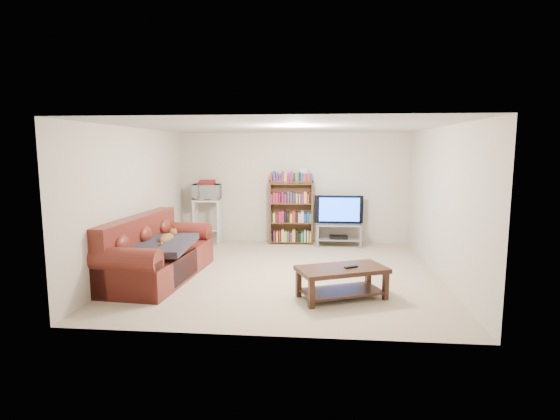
# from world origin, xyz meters

# --- Properties ---
(floor) EXTENTS (5.00, 5.00, 0.00)m
(floor) POSITION_xyz_m (0.00, 0.00, 0.00)
(floor) COLOR beige
(floor) RESTS_ON ground
(ceiling) EXTENTS (5.00, 5.00, 0.00)m
(ceiling) POSITION_xyz_m (0.00, 0.00, 2.40)
(ceiling) COLOR white
(ceiling) RESTS_ON ground
(wall_back) EXTENTS (5.00, 0.00, 5.00)m
(wall_back) POSITION_xyz_m (0.00, 2.50, 1.20)
(wall_back) COLOR silver
(wall_back) RESTS_ON ground
(wall_front) EXTENTS (5.00, 0.00, 5.00)m
(wall_front) POSITION_xyz_m (0.00, -2.50, 1.20)
(wall_front) COLOR silver
(wall_front) RESTS_ON ground
(wall_left) EXTENTS (0.00, 5.00, 5.00)m
(wall_left) POSITION_xyz_m (-2.50, 0.00, 1.20)
(wall_left) COLOR silver
(wall_left) RESTS_ON ground
(wall_right) EXTENTS (0.00, 5.00, 5.00)m
(wall_right) POSITION_xyz_m (2.50, 0.00, 1.20)
(wall_right) COLOR silver
(wall_right) RESTS_ON ground
(sofa) EXTENTS (1.17, 2.38, 0.99)m
(sofa) POSITION_xyz_m (-2.03, -0.48, 0.34)
(sofa) COLOR maroon
(sofa) RESTS_ON floor
(blanket) EXTENTS (0.90, 1.16, 0.19)m
(blanket) POSITION_xyz_m (-1.85, -0.65, 0.57)
(blanket) COLOR #2D2833
(blanket) RESTS_ON sofa
(cat) EXTENTS (0.30, 0.65, 0.19)m
(cat) POSITION_xyz_m (-1.83, -0.44, 0.63)
(cat) COLOR brown
(cat) RESTS_ON sofa
(coffee_table) EXTENTS (1.35, 1.03, 0.44)m
(coffee_table) POSITION_xyz_m (0.90, -1.18, 0.31)
(coffee_table) COLOR #331C12
(coffee_table) RESTS_ON floor
(remote) EXTENTS (0.20, 0.15, 0.02)m
(remote) POSITION_xyz_m (1.02, -1.19, 0.45)
(remote) COLOR black
(remote) RESTS_ON coffee_table
(tv_stand) EXTENTS (0.96, 0.44, 0.48)m
(tv_stand) POSITION_xyz_m (0.99, 2.14, 0.32)
(tv_stand) COLOR #999EA3
(tv_stand) RESTS_ON floor
(television) EXTENTS (1.03, 0.15, 0.59)m
(television) POSITION_xyz_m (0.99, 2.14, 0.77)
(television) COLOR black
(television) RESTS_ON tv_stand
(dvd_player) EXTENTS (0.39, 0.27, 0.06)m
(dvd_player) POSITION_xyz_m (0.99, 2.14, 0.19)
(dvd_player) COLOR black
(dvd_player) RESTS_ON tv_stand
(bookshelf) EXTENTS (0.96, 0.34, 1.37)m
(bookshelf) POSITION_xyz_m (-0.03, 2.29, 0.70)
(bookshelf) COLOR #50331C
(bookshelf) RESTS_ON floor
(shelf_clutter) EXTENTS (0.70, 0.24, 0.28)m
(shelf_clutter) POSITION_xyz_m (0.06, 2.31, 1.47)
(shelf_clutter) COLOR silver
(shelf_clutter) RESTS_ON bookshelf
(microwave_stand) EXTENTS (0.64, 0.49, 0.96)m
(microwave_stand) POSITION_xyz_m (-1.86, 2.18, 0.61)
(microwave_stand) COLOR silver
(microwave_stand) RESTS_ON floor
(microwave) EXTENTS (0.63, 0.46, 0.33)m
(microwave) POSITION_xyz_m (-1.86, 2.18, 1.13)
(microwave) COLOR silver
(microwave) RESTS_ON microwave_stand
(game_boxes) EXTENTS (0.38, 0.34, 0.05)m
(game_boxes) POSITION_xyz_m (-1.86, 2.18, 1.31)
(game_boxes) COLOR maroon
(game_boxes) RESTS_ON microwave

